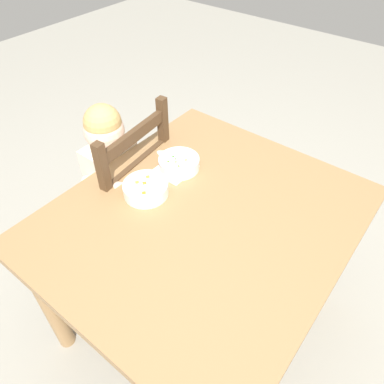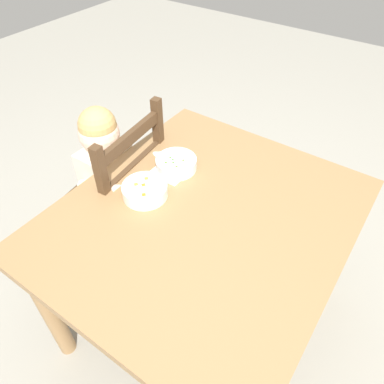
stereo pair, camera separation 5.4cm
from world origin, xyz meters
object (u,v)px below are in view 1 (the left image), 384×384
child_figure (116,171)px  spoon (162,189)px  bowl_of_peas (179,163)px  bowl_of_carrots (146,188)px  dining_table (202,234)px  dining_chair (121,198)px

child_figure → spoon: child_figure is taller
spoon → bowl_of_peas: bearing=12.4°
child_figure → bowl_of_peas: (0.10, -0.29, 0.13)m
bowl_of_peas → bowl_of_carrots: 0.20m
dining_table → spoon: 0.23m
bowl_of_peas → spoon: 0.15m
spoon → child_figure: bearing=82.2°
dining_chair → bowl_of_carrots: bearing=-109.1°
bowl_of_peas → dining_table: bearing=-122.7°
dining_table → dining_chair: (0.06, 0.53, -0.17)m
dining_chair → child_figure: child_figure is taller
dining_chair → bowl_of_peas: dining_chair is taller
dining_table → bowl_of_peas: size_ratio=6.71×
dining_chair → bowl_of_carrots: dining_chair is taller
dining_chair → child_figure: (-0.01, -0.00, 0.18)m
bowl_of_carrots → spoon: 0.07m
child_figure → spoon: 0.34m
spoon → dining_table: bearing=-92.3°
bowl_of_carrots → dining_table: bearing=-79.2°
bowl_of_peas → spoon: bearing=-167.6°
dining_chair → bowl_of_peas: (0.09, -0.30, 0.30)m
dining_chair → child_figure: size_ratio=0.99×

